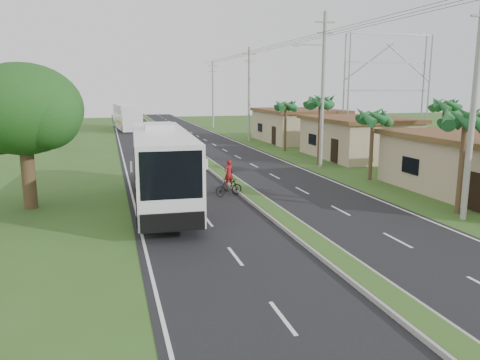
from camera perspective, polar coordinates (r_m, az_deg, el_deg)
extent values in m
plane|color=#35551F|center=(18.99, 9.76, -8.20)|extent=(180.00, 180.00, 0.00)
cube|color=black|center=(37.49, -3.41, 1.54)|extent=(14.00, 160.00, 0.02)
cube|color=gray|center=(37.48, -3.41, 1.67)|extent=(1.20, 160.00, 0.17)
cube|color=#35551F|center=(37.47, -3.41, 1.80)|extent=(0.95, 160.00, 0.02)
cube|color=silver|center=(36.68, -13.69, 1.01)|extent=(0.12, 160.00, 0.01)
cube|color=silver|center=(39.45, 6.14, 1.96)|extent=(0.12, 160.00, 0.01)
cube|color=tan|center=(44.18, 14.07, 4.86)|extent=(7.00, 10.00, 3.35)
cube|color=#55291E|center=(44.03, 14.19, 7.23)|extent=(7.60, 10.60, 0.32)
cube|color=tan|center=(56.70, 7.05, 6.49)|extent=(8.00, 11.00, 3.50)
cube|color=#55291E|center=(56.58, 7.09, 8.42)|extent=(8.60, 11.60, 0.32)
cylinder|color=#473321|center=(25.77, 25.38, 1.71)|extent=(0.26, 0.26, 5.00)
cylinder|color=#473321|center=(33.23, 15.72, 3.90)|extent=(0.26, 0.26, 4.60)
cylinder|color=#473321|center=(39.04, 9.65, 5.76)|extent=(0.26, 0.26, 5.40)
cylinder|color=#473321|center=(47.50, 5.54, 6.43)|extent=(0.26, 0.26, 4.80)
cylinder|color=#473321|center=(40.31, 23.43, 5.03)|extent=(0.26, 0.26, 5.20)
cylinder|color=#473321|center=(26.80, -24.41, 1.03)|extent=(0.70, 0.70, 4.00)
ellipsoid|color=#134618|center=(26.48, -24.97, 7.86)|extent=(6.00, 6.00, 4.68)
sphere|color=#134618|center=(25.34, -22.57, 7.26)|extent=(3.40, 3.40, 3.40)
cylinder|color=gray|center=(24.43, 26.61, 8.24)|extent=(0.28, 0.28, 11.00)
cylinder|color=gray|center=(37.85, 10.05, 10.59)|extent=(0.28, 0.28, 12.00)
cube|color=gray|center=(38.17, 10.33, 18.42)|extent=(1.60, 0.12, 0.12)
cube|color=gray|center=(38.08, 10.29, 17.22)|extent=(1.20, 0.10, 0.10)
cube|color=gray|center=(37.49, 8.52, 15.99)|extent=(2.40, 0.10, 0.10)
cylinder|color=gray|center=(56.55, 1.11, 10.36)|extent=(0.28, 0.28, 11.00)
cube|color=gray|center=(56.69, 1.13, 15.12)|extent=(1.60, 0.12, 0.12)
cube|color=gray|center=(56.64, 1.12, 14.31)|extent=(1.20, 0.10, 0.10)
cylinder|color=gray|center=(75.92, -3.33, 10.34)|extent=(0.28, 0.28, 10.50)
cube|color=gray|center=(75.99, -3.37, 13.70)|extent=(1.60, 0.12, 0.12)
cube|color=gray|center=(75.96, -3.36, 13.10)|extent=(1.20, 0.10, 0.10)
cylinder|color=gray|center=(51.96, 13.08, 10.57)|extent=(0.18, 0.18, 12.00)
cylinder|color=gray|center=(57.42, 22.01, 10.08)|extent=(0.18, 0.18, 12.00)
cylinder|color=gray|center=(52.84, 12.56, 10.60)|extent=(0.18, 0.18, 12.00)
cylinder|color=gray|center=(58.22, 21.41, 10.13)|extent=(0.18, 0.18, 12.00)
cube|color=gray|center=(54.95, 17.48, 10.36)|extent=(10.00, 0.14, 0.14)
cube|color=gray|center=(55.02, 17.67, 13.48)|extent=(10.00, 0.14, 0.14)
cube|color=gray|center=(55.25, 17.86, 16.59)|extent=(10.00, 0.14, 0.14)
cube|color=white|center=(25.49, -9.56, 1.98)|extent=(3.43, 13.48, 3.51)
cube|color=black|center=(26.04, -9.70, 3.88)|extent=(3.35, 10.81, 1.40)
cube|color=black|center=(18.88, -8.38, 0.58)|extent=(2.51, 0.26, 1.96)
cube|color=#AF0E10|center=(24.30, -9.31, -0.13)|extent=(3.11, 5.92, 0.61)
cube|color=yellow|center=(25.99, -9.53, -0.04)|extent=(2.99, 3.47, 0.28)
cube|color=white|center=(26.59, -9.87, 6.49)|extent=(1.69, 2.74, 0.31)
cylinder|color=black|center=(21.66, -12.06, -4.26)|extent=(0.41, 1.17, 1.16)
cylinder|color=black|center=(21.82, -5.43, -3.94)|extent=(0.41, 1.17, 1.16)
cylinder|color=black|center=(29.25, -12.34, -0.29)|extent=(0.41, 1.17, 1.16)
cylinder|color=black|center=(29.37, -7.43, -0.08)|extent=(0.41, 1.17, 1.16)
cube|color=white|center=(74.34, -13.61, 7.53)|extent=(3.88, 13.27, 3.64)
cube|color=black|center=(74.85, -13.70, 8.38)|extent=(3.66, 9.87, 1.24)
cube|color=orange|center=(73.25, -13.48, 6.94)|extent=(3.39, 6.47, 0.40)
cylinder|color=black|center=(68.94, -14.05, 6.04)|extent=(0.43, 1.12, 1.09)
cylinder|color=black|center=(69.25, -11.98, 6.15)|extent=(0.43, 1.12, 1.09)
cylinder|color=black|center=(79.10, -14.90, 6.61)|extent=(0.43, 1.12, 1.09)
cylinder|color=black|center=(79.37, -13.09, 6.71)|extent=(0.43, 1.12, 1.09)
imported|color=black|center=(27.44, -1.38, -0.91)|extent=(1.79, 0.88, 1.03)
imported|color=maroon|center=(27.28, -1.39, 0.80)|extent=(0.66, 0.51, 1.60)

